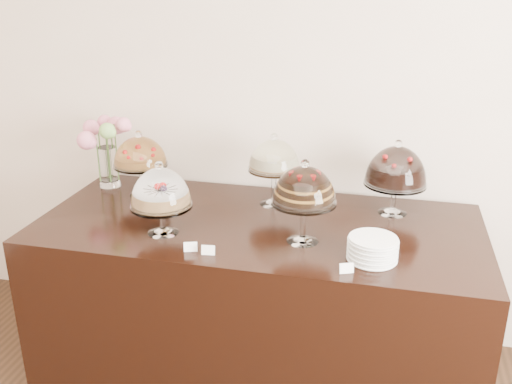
% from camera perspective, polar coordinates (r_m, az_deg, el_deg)
% --- Properties ---
extents(wall_back, '(5.00, 0.04, 3.00)m').
position_cam_1_polar(wall_back, '(3.16, 6.82, 10.61)').
color(wall_back, beige).
rests_on(wall_back, ground).
extents(display_counter, '(2.20, 1.00, 0.90)m').
position_cam_1_polar(display_counter, '(3.06, 0.22, -10.74)').
color(display_counter, black).
rests_on(display_counter, ground).
extents(cake_stand_sugar_sponge, '(0.29, 0.29, 0.36)m').
position_cam_1_polar(cake_stand_sugar_sponge, '(2.69, -9.52, 0.09)').
color(cake_stand_sugar_sponge, white).
rests_on(cake_stand_sugar_sponge, display_counter).
extents(cake_stand_choco_layer, '(0.30, 0.30, 0.40)m').
position_cam_1_polar(cake_stand_choco_layer, '(2.56, 4.85, 0.39)').
color(cake_stand_choco_layer, white).
rests_on(cake_stand_choco_layer, display_counter).
extents(cake_stand_cheesecake, '(0.28, 0.28, 0.39)m').
position_cam_1_polar(cake_stand_cheesecake, '(2.99, 1.82, 3.38)').
color(cake_stand_cheesecake, white).
rests_on(cake_stand_cheesecake, display_counter).
extents(cake_stand_dark_choco, '(0.32, 0.32, 0.39)m').
position_cam_1_polar(cake_stand_dark_choco, '(2.96, 13.84, 2.25)').
color(cake_stand_dark_choco, white).
rests_on(cake_stand_dark_choco, display_counter).
extents(cake_stand_fruit_tart, '(0.30, 0.30, 0.37)m').
position_cam_1_polar(cake_stand_fruit_tart, '(3.20, -11.53, 3.71)').
color(cake_stand_fruit_tart, white).
rests_on(cake_stand_fruit_tart, display_counter).
extents(flower_vase, '(0.29, 0.28, 0.42)m').
position_cam_1_polar(flower_vase, '(3.37, -14.83, 4.74)').
color(flower_vase, white).
rests_on(flower_vase, display_counter).
extents(plate_stack, '(0.21, 0.21, 0.10)m').
position_cam_1_polar(plate_stack, '(2.52, 11.58, -5.59)').
color(plate_stack, white).
rests_on(plate_stack, display_counter).
extents(price_card_left, '(0.06, 0.03, 0.04)m').
position_cam_1_polar(price_card_left, '(2.57, -6.57, -5.47)').
color(price_card_left, white).
rests_on(price_card_left, display_counter).
extents(price_card_right, '(0.06, 0.04, 0.04)m').
position_cam_1_polar(price_card_right, '(2.41, 9.05, -7.53)').
color(price_card_right, white).
rests_on(price_card_right, display_counter).
extents(price_card_extra, '(0.06, 0.02, 0.04)m').
position_cam_1_polar(price_card_extra, '(2.53, -4.81, -5.81)').
color(price_card_extra, white).
rests_on(price_card_extra, display_counter).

